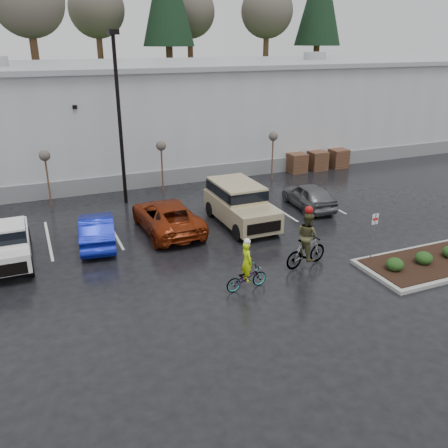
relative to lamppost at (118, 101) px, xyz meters
name	(u,v)px	position (x,y,z in m)	size (l,w,h in m)	color
ground	(294,281)	(4.00, -12.00, -5.69)	(120.00, 120.00, 0.00)	black
warehouse	(147,112)	(4.00, 9.99, -2.04)	(60.50, 15.50, 7.20)	#B5B7BA
wooded_ridge	(99,92)	(4.00, 33.00, -2.69)	(80.00, 25.00, 6.00)	#243B18
lamppost	(118,101)	(0.00, 0.00, 0.00)	(0.50, 1.00, 9.22)	black
sapling_west	(45,159)	(-4.00, 1.00, -2.96)	(0.60, 0.60, 3.20)	#533521
sapling_mid	(161,149)	(2.50, 1.00, -2.96)	(0.60, 0.60, 3.20)	#533521
sapling_east	(273,139)	(10.00, 1.00, -2.96)	(0.60, 0.60, 3.20)	#533521
pallet_stack_a	(297,163)	(12.50, 2.00, -5.01)	(1.20, 1.20, 1.35)	#533521
pallet_stack_b	(317,161)	(14.20, 2.00, -5.01)	(1.20, 1.20, 1.35)	#533521
pallet_stack_c	(338,158)	(16.00, 2.00, -5.01)	(1.20, 1.20, 1.35)	#533521
shrub_a	(395,264)	(8.00, -13.00, -5.27)	(0.70, 0.70, 0.52)	#183512
shrub_b	(424,258)	(9.50, -13.00, -5.27)	(0.70, 0.70, 0.52)	#183512
fire_lane_sign	(374,231)	(7.80, -11.80, -4.28)	(0.30, 0.05, 2.20)	gray
pickup_white	(3,240)	(-6.29, -5.71, -4.71)	(2.10, 5.20, 1.96)	white
car_blue	(97,230)	(-2.42, -5.36, -4.98)	(1.49, 4.28, 1.41)	#0D1892
car_red	(167,216)	(0.97, -5.04, -4.94)	(2.49, 5.40, 1.50)	maroon
suv_tan	(241,205)	(4.63, -5.70, -4.66)	(2.20, 5.10, 2.06)	tan
car_grey	(309,196)	(9.18, -4.79, -4.99)	(1.65, 4.11, 1.40)	#5B5D60
cyclist_hivis	(247,273)	(2.04, -11.79, -5.04)	(1.74, 0.74, 2.05)	#3F3F44
cyclist_olive	(307,245)	(5.13, -10.99, -4.75)	(2.08, 1.04, 2.61)	#3F3F44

